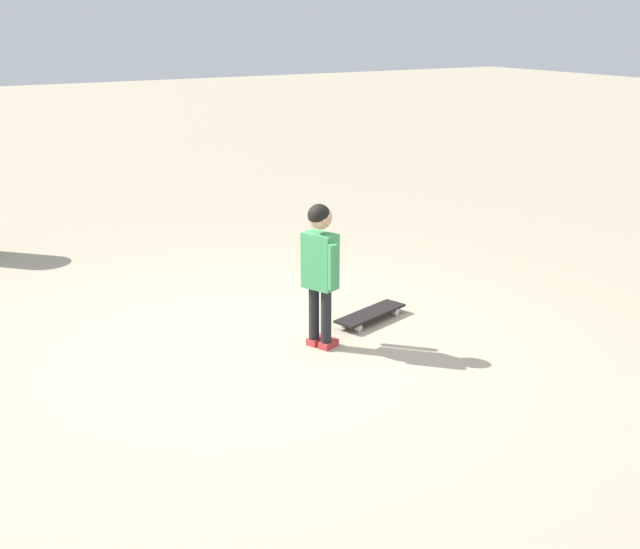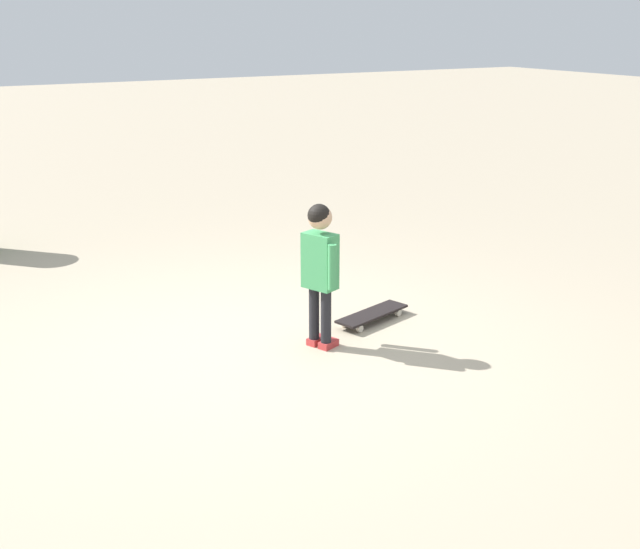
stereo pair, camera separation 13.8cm
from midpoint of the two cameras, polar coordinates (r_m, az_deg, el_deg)
The scene contains 3 objects.
ground_plane at distance 5.83m, azimuth -4.05°, elevation -5.42°, with size 50.00×50.00×0.00m, color tan.
child_person at distance 5.68m, azimuth 0.70°, elevation 1.02°, with size 0.24×0.41×1.06m.
skateboard at distance 6.37m, azimuth 4.31°, elevation -2.82°, with size 0.70×0.38×0.07m.
Camera 2 is at (2.21, 4.90, 2.29)m, focal length 45.46 mm.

